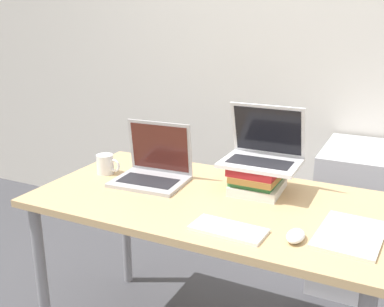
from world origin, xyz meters
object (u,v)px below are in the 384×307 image
mini_fridge (369,218)px  laptop_left (153,170)px  notepad (350,234)px  mouse (296,236)px  laptop_on_books (263,152)px  mug (106,164)px  wireless_keyboard (228,229)px  book_stack (258,178)px

mini_fridge → laptop_left: bearing=-135.9°
notepad → mini_fridge: mini_fridge is taller
mouse → notepad: (0.16, 0.12, -0.01)m
notepad → laptop_on_books: bearing=145.4°
laptop_left → mug: size_ratio=2.67×
mouse → notepad: size_ratio=0.32×
laptop_on_books → mug: (-0.73, -0.13, -0.12)m
wireless_keyboard → notepad: bearing=21.4°
laptop_on_books → wireless_keyboard: bearing=-87.4°
laptop_left → mug: (-0.25, -0.02, -0.01)m
mouse → laptop_on_books: bearing=121.7°
laptop_left → wireless_keyboard: size_ratio=1.22×
mini_fridge → mouse: bearing=-98.3°
laptop_left → mouse: bearing=-21.3°
book_stack → notepad: bearing=-31.1°
wireless_keyboard → mouse: mouse is taller
laptop_left → mug: bearing=-176.6°
laptop_left → mini_fridge: size_ratio=0.41×
book_stack → wireless_keyboard: bearing=-85.9°
wireless_keyboard → mug: size_ratio=2.18×
notepad → mini_fridge: 1.09m
mouse → book_stack: bearing=124.7°
book_stack → mouse: (0.26, -0.37, -0.04)m
mouse → mini_fridge: (0.17, 1.14, -0.39)m
book_stack → laptop_on_books: laptop_on_books is taller
book_stack → notepad: size_ratio=0.81×
mug → mouse: bearing=-15.3°
mini_fridge → mug: bearing=-142.5°
mug → mini_fridge: (1.14, 0.88, -0.42)m
laptop_on_books → mini_fridge: 1.01m
notepad → mug: mug is taller
mouse → mini_fridge: bearing=81.7°
notepad → mug: (-1.14, 0.15, 0.04)m
laptop_on_books → laptop_left: bearing=-165.9°
laptop_left → book_stack: laptop_left is taller
book_stack → mug: size_ratio=2.10×
notepad → mini_fridge: size_ratio=0.40×
laptop_left → notepad: (0.89, -0.16, -0.05)m
mouse → mug: size_ratio=0.82×
mug → mini_fridge: size_ratio=0.15×
laptop_left → notepad: laptop_left is taller
laptop_on_books → mouse: (0.25, -0.40, -0.15)m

